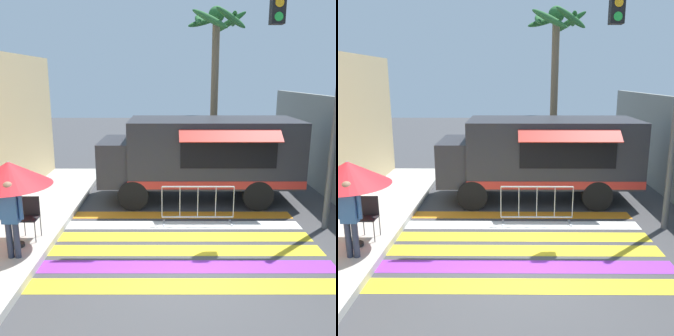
{
  "view_description": "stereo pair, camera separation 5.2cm",
  "coord_description": "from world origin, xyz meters",
  "views": [
    {
      "loc": [
        -0.35,
        -7.17,
        3.88
      ],
      "look_at": [
        -0.38,
        2.89,
        1.44
      ],
      "focal_mm": 40.0,
      "sensor_mm": 36.0,
      "label": 1
    },
    {
      "loc": [
        -0.3,
        -7.17,
        3.88
      ],
      "look_at": [
        -0.38,
        2.89,
        1.44
      ],
      "focal_mm": 40.0,
      "sensor_mm": 36.0,
      "label": 2
    }
  ],
  "objects": [
    {
      "name": "patio_umbrella",
      "position": [
        -3.77,
        0.61,
        1.86
      ],
      "size": [
        1.81,
        1.81,
        1.96
      ],
      "color": "black",
      "rests_on": "sidewalk_left"
    },
    {
      "name": "ground_plane",
      "position": [
        0.0,
        0.0,
        0.0
      ],
      "size": [
        60.0,
        60.0,
        0.0
      ],
      "primitive_type": "plane",
      "color": "#424244"
    },
    {
      "name": "palm_tree",
      "position": [
        1.47,
        7.55,
        4.81
      ],
      "size": [
        2.35,
        2.41,
        6.44
      ],
      "color": "#7A664C",
      "rests_on": "ground_plane"
    },
    {
      "name": "folding_chair",
      "position": [
        -3.59,
        1.09,
        0.78
      ],
      "size": [
        0.41,
        0.41,
        0.99
      ],
      "rotation": [
        0.0,
        0.0,
        0.15
      ],
      "color": "#4C4C51",
      "rests_on": "sidewalk_left"
    },
    {
      "name": "crosswalk_painted",
      "position": [
        0.0,
        1.13,
        0.0
      ],
      "size": [
        6.4,
        4.36,
        0.01
      ],
      "color": "yellow",
      "rests_on": "ground_plane"
    },
    {
      "name": "vendor_person",
      "position": [
        -3.59,
        0.07,
        1.12
      ],
      "size": [
        0.53,
        0.22,
        1.66
      ],
      "rotation": [
        0.0,
        0.0,
        -0.05
      ],
      "color": "#2D3347",
      "rests_on": "sidewalk_left"
    },
    {
      "name": "traffic_signal_pole",
      "position": [
        2.87,
        2.08,
        4.4
      ],
      "size": [
        4.82,
        0.29,
        6.41
      ],
      "color": "#515456",
      "rests_on": "ground_plane"
    },
    {
      "name": "barricade_front",
      "position": [
        0.46,
        2.39,
        0.53
      ],
      "size": [
        1.96,
        0.44,
        1.07
      ],
      "color": "#B7BABF",
      "rests_on": "ground_plane"
    },
    {
      "name": "food_truck",
      "position": [
        0.61,
        4.53,
        1.53
      ],
      "size": [
        6.19,
        2.78,
        2.62
      ],
      "color": "#2D2D33",
      "rests_on": "ground_plane"
    }
  ]
}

